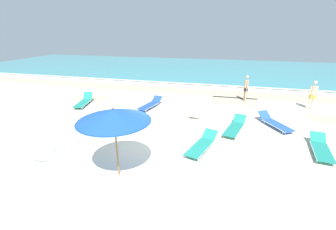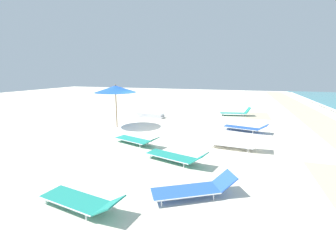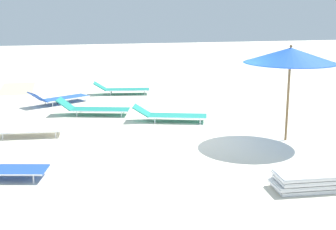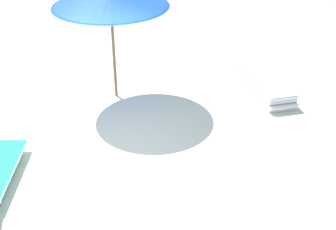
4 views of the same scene
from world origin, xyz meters
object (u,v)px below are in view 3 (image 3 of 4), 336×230
beach_umbrella (290,56)px  sun_lounger_under_umbrella (122,89)px  lounger_stack (323,180)px  sun_lounger_mid_beach_pair_a (170,115)px  sun_lounger_mid_beach_solo (93,108)px  sun_lounger_mid_beach_pair_b (21,128)px  sun_lounger_beside_umbrella (59,98)px

beach_umbrella → sun_lounger_under_umbrella: (7.12, 3.27, -1.93)m
lounger_stack → sun_lounger_under_umbrella: size_ratio=0.90×
sun_lounger_under_umbrella → sun_lounger_mid_beach_pair_a: size_ratio=0.97×
lounger_stack → sun_lounger_mid_beach_solo: 7.93m
sun_lounger_mid_beach_solo → sun_lounger_mid_beach_pair_a: 2.53m
sun_lounger_under_umbrella → sun_lounger_mid_beach_pair_a: 4.68m
sun_lounger_mid_beach_pair_b → sun_lounger_beside_umbrella: bearing=-8.7°
sun_lounger_mid_beach_pair_a → sun_lounger_mid_beach_solo: bearing=75.1°
sun_lounger_mid_beach_pair_a → beach_umbrella: bearing=-118.6°
sun_lounger_mid_beach_pair_a → sun_lounger_mid_beach_pair_b: bearing=116.9°
sun_lounger_beside_umbrella → sun_lounger_under_umbrella: bearing=-91.0°
sun_lounger_mid_beach_pair_a → lounger_stack: bearing=-146.4°
lounger_stack → sun_lounger_beside_umbrella: size_ratio=0.92×
beach_umbrella → sun_lounger_under_umbrella: bearing=24.7°
sun_lounger_mid_beach_solo → sun_lounger_mid_beach_pair_a: (-1.35, -2.14, -0.00)m
beach_umbrella → lounger_stack: (-3.11, 0.80, -1.97)m
sun_lounger_mid_beach_pair_b → sun_lounger_mid_beach_solo: bearing=-39.3°
sun_lounger_under_umbrella → sun_lounger_mid_beach_pair_b: size_ratio=1.02×
beach_umbrella → sun_lounger_beside_umbrella: bearing=43.9°
sun_lounger_beside_umbrella → lounger_stack: bearing=178.1°
lounger_stack → sun_lounger_beside_umbrella: 10.13m
sun_lounger_under_umbrella → sun_lounger_mid_beach_pair_b: sun_lounger_mid_beach_pair_b is taller
sun_lounger_under_umbrella → sun_lounger_mid_beach_solo: 3.50m
sun_lounger_under_umbrella → sun_lounger_mid_beach_pair_b: (-5.29, 3.29, 0.01)m
sun_lounger_under_umbrella → lounger_stack: bearing=-157.9°
lounger_stack → sun_lounger_mid_beach_pair_b: sun_lounger_mid_beach_pair_b is taller
beach_umbrella → sun_lounger_mid_beach_solo: size_ratio=1.05×
sun_lounger_mid_beach_pair_a → sun_lounger_beside_umbrella: bearing=61.2°
lounger_stack → sun_lounger_mid_beach_solo: (6.97, 3.78, 0.04)m
sun_lounger_beside_umbrella → sun_lounger_mid_beach_pair_a: size_ratio=0.95×
lounger_stack → beach_umbrella: bearing=-10.7°
beach_umbrella → sun_lounger_mid_beach_pair_b: 7.08m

